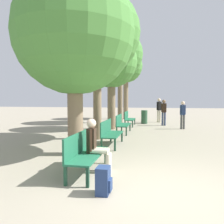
{
  "coord_description": "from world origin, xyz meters",
  "views": [
    {
      "loc": [
        -0.2,
        -4.0,
        1.71
      ],
      "look_at": [
        -1.85,
        4.64,
        1.19
      ],
      "focal_mm": 35.0,
      "sensor_mm": 36.0,
      "label": 1
    }
  ],
  "objects": [
    {
      "name": "tree_row_3",
      "position": [
        -2.57,
        11.52,
        4.86
      ],
      "size": [
        3.21,
        3.21,
        6.51
      ],
      "color": "#7A664C",
      "rests_on": "ground_plane"
    },
    {
      "name": "trash_bin",
      "position": [
        -0.83,
        11.3,
        0.47
      ],
      "size": [
        0.43,
        0.43,
        0.94
      ],
      "color": "#2D5138",
      "rests_on": "ground_plane"
    },
    {
      "name": "bench_row_2",
      "position": [
        -1.78,
        6.85,
        0.52
      ],
      "size": [
        0.54,
        1.7,
        0.93
      ],
      "color": "#1E6042",
      "rests_on": "ground_plane"
    },
    {
      "name": "ground_plane",
      "position": [
        0.0,
        0.0,
        0.0
      ],
      "size": [
        80.0,
        80.0,
        0.0
      ],
      "primitive_type": "plane",
      "color": "gray"
    },
    {
      "name": "pedestrian_near",
      "position": [
        0.45,
        10.45,
        0.96
      ],
      "size": [
        0.34,
        0.23,
        1.68
      ],
      "color": "#384260",
      "rests_on": "ground_plane"
    },
    {
      "name": "tree_row_2",
      "position": [
        -2.57,
        8.22,
        3.76
      ],
      "size": [
        2.92,
        2.92,
        5.28
      ],
      "color": "#7A664C",
      "rests_on": "ground_plane"
    },
    {
      "name": "backpack",
      "position": [
        -1.07,
        -0.26,
        0.24
      ],
      "size": [
        0.27,
        0.3,
        0.5
      ],
      "color": "navy",
      "rests_on": "ground_plane"
    },
    {
      "name": "tree_row_0",
      "position": [
        -2.57,
        2.36,
        3.64
      ],
      "size": [
        3.64,
        3.64,
        5.49
      ],
      "color": "#7A664C",
      "rests_on": "ground_plane"
    },
    {
      "name": "bench_row_0",
      "position": [
        -1.78,
        0.77,
        0.52
      ],
      "size": [
        0.54,
        1.7,
        0.93
      ],
      "color": "#1E6042",
      "rests_on": "ground_plane"
    },
    {
      "name": "tree_row_4",
      "position": [
        -2.57,
        14.75,
        4.47
      ],
      "size": [
        2.82,
        2.82,
        5.96
      ],
      "color": "#7A664C",
      "rests_on": "ground_plane"
    },
    {
      "name": "tree_row_1",
      "position": [
        -2.57,
        5.04,
        4.43
      ],
      "size": [
        3.63,
        3.63,
        6.27
      ],
      "color": "#7A664C",
      "rests_on": "ground_plane"
    },
    {
      "name": "pedestrian_far",
      "position": [
        0.2,
        12.46,
        1.02
      ],
      "size": [
        0.36,
        0.31,
        1.77
      ],
      "color": "beige",
      "rests_on": "ground_plane"
    },
    {
      "name": "bench_row_1",
      "position": [
        -1.78,
        3.81,
        0.52
      ],
      "size": [
        0.54,
        1.7,
        0.93
      ],
      "color": "#1E6042",
      "rests_on": "ground_plane"
    },
    {
      "name": "bench_row_3",
      "position": [
        -1.78,
        9.88,
        0.52
      ],
      "size": [
        0.54,
        1.7,
        0.93
      ],
      "color": "#1E6042",
      "rests_on": "ground_plane"
    },
    {
      "name": "pedestrian_mid",
      "position": [
        1.44,
        8.95,
        0.91
      ],
      "size": [
        0.32,
        0.23,
        1.6
      ],
      "color": "#4C4C4C",
      "rests_on": "ground_plane"
    },
    {
      "name": "person_seated",
      "position": [
        -1.53,
        0.93,
        0.66
      ],
      "size": [
        0.59,
        0.33,
        1.25
      ],
      "color": "beige",
      "rests_on": "ground_plane"
    }
  ]
}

